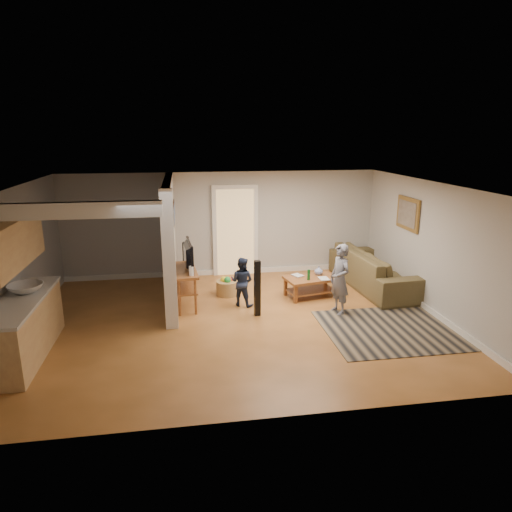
{
  "coord_description": "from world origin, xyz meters",
  "views": [
    {
      "loc": [
        -0.92,
        -7.79,
        3.39
      ],
      "look_at": [
        0.42,
        0.53,
        1.1
      ],
      "focal_mm": 32.0,
      "sensor_mm": 36.0,
      "label": 1
    }
  ],
  "objects_px": {
    "toy_basket": "(227,287)",
    "speaker_left": "(257,288)",
    "sofa": "(374,286)",
    "speaker_right": "(186,263)",
    "toddler": "(242,305)",
    "tv_console": "(185,273)",
    "child": "(338,313)",
    "coffee_table": "(312,281)"
  },
  "relations": [
    {
      "from": "toy_basket",
      "to": "speaker_left",
      "type": "bearing_deg",
      "value": -69.72
    },
    {
      "from": "sofa",
      "to": "speaker_right",
      "type": "height_order",
      "value": "speaker_right"
    },
    {
      "from": "toy_basket",
      "to": "sofa",
      "type": "bearing_deg",
      "value": 0.36
    },
    {
      "from": "speaker_left",
      "to": "toddler",
      "type": "height_order",
      "value": "speaker_left"
    },
    {
      "from": "sofa",
      "to": "tv_console",
      "type": "distance_m",
      "value": 4.32
    },
    {
      "from": "sofa",
      "to": "child",
      "type": "relative_size",
      "value": 2.06
    },
    {
      "from": "toddler",
      "to": "toy_basket",
      "type": "bearing_deg",
      "value": -39.03
    },
    {
      "from": "speaker_right",
      "to": "child",
      "type": "distance_m",
      "value": 3.72
    },
    {
      "from": "coffee_table",
      "to": "child",
      "type": "height_order",
      "value": "child"
    },
    {
      "from": "speaker_right",
      "to": "coffee_table",
      "type": "bearing_deg",
      "value": -11.79
    },
    {
      "from": "coffee_table",
      "to": "speaker_left",
      "type": "relative_size",
      "value": 1.1
    },
    {
      "from": "sofa",
      "to": "speaker_left",
      "type": "xyz_separation_m",
      "value": [
        -2.9,
        -1.25,
        0.54
      ]
    },
    {
      "from": "coffee_table",
      "to": "speaker_left",
      "type": "xyz_separation_m",
      "value": [
        -1.31,
        -0.85,
        0.21
      ]
    },
    {
      "from": "toy_basket",
      "to": "toddler",
      "type": "relative_size",
      "value": 0.48
    },
    {
      "from": "coffee_table",
      "to": "toy_basket",
      "type": "height_order",
      "value": "coffee_table"
    },
    {
      "from": "speaker_left",
      "to": "speaker_right",
      "type": "distance_m",
      "value": 2.52
    },
    {
      "from": "speaker_right",
      "to": "toddler",
      "type": "distance_m",
      "value": 1.99
    },
    {
      "from": "tv_console",
      "to": "speaker_left",
      "type": "distance_m",
      "value": 1.53
    },
    {
      "from": "coffee_table",
      "to": "speaker_right",
      "type": "xyz_separation_m",
      "value": [
        -2.63,
        1.3,
        0.16
      ]
    },
    {
      "from": "sofa",
      "to": "tv_console",
      "type": "bearing_deg",
      "value": 93.26
    },
    {
      "from": "toy_basket",
      "to": "toddler",
      "type": "height_order",
      "value": "toddler"
    },
    {
      "from": "coffee_table",
      "to": "toy_basket",
      "type": "relative_size",
      "value": 2.49
    },
    {
      "from": "tv_console",
      "to": "speaker_right",
      "type": "distance_m",
      "value": 1.42
    },
    {
      "from": "tv_console",
      "to": "toddler",
      "type": "distance_m",
      "value": 1.33
    },
    {
      "from": "speaker_right",
      "to": "toddler",
      "type": "xyz_separation_m",
      "value": [
        1.1,
        -1.58,
        -0.49
      ]
    },
    {
      "from": "sofa",
      "to": "coffee_table",
      "type": "height_order",
      "value": "coffee_table"
    },
    {
      "from": "sofa",
      "to": "toddler",
      "type": "height_order",
      "value": "toddler"
    },
    {
      "from": "speaker_left",
      "to": "tv_console",
      "type": "bearing_deg",
      "value": 145.55
    },
    {
      "from": "child",
      "to": "toy_basket",
      "type": "bearing_deg",
      "value": -139.1
    },
    {
      "from": "tv_console",
      "to": "speaker_left",
      "type": "relative_size",
      "value": 1.15
    },
    {
      "from": "toy_basket",
      "to": "speaker_right",
      "type": "bearing_deg",
      "value": 133.32
    },
    {
      "from": "child",
      "to": "toddler",
      "type": "distance_m",
      "value": 1.93
    },
    {
      "from": "tv_console",
      "to": "toy_basket",
      "type": "distance_m",
      "value": 1.13
    },
    {
      "from": "tv_console",
      "to": "speaker_left",
      "type": "xyz_separation_m",
      "value": [
        1.34,
        -0.74,
        -0.15
      ]
    },
    {
      "from": "child",
      "to": "sofa",
      "type": "bearing_deg",
      "value": 120.84
    },
    {
      "from": "sofa",
      "to": "tv_console",
      "type": "height_order",
      "value": "tv_console"
    },
    {
      "from": "tv_console",
      "to": "toy_basket",
      "type": "relative_size",
      "value": 2.6
    },
    {
      "from": "coffee_table",
      "to": "speaker_right",
      "type": "bearing_deg",
      "value": 153.77
    },
    {
      "from": "child",
      "to": "toddler",
      "type": "bearing_deg",
      "value": -126.52
    },
    {
      "from": "tv_console",
      "to": "speaker_right",
      "type": "height_order",
      "value": "tv_console"
    },
    {
      "from": "coffee_table",
      "to": "tv_console",
      "type": "xyz_separation_m",
      "value": [
        -2.65,
        -0.11,
        0.36
      ]
    },
    {
      "from": "tv_console",
      "to": "child",
      "type": "xyz_separation_m",
      "value": [
        2.91,
        -0.87,
        -0.69
      ]
    }
  ]
}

